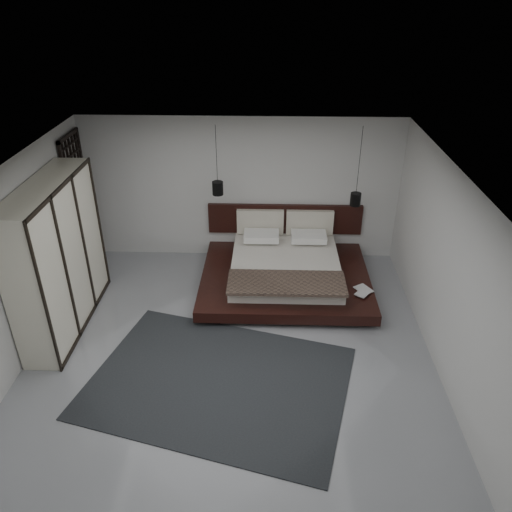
{
  "coord_description": "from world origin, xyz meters",
  "views": [
    {
      "loc": [
        0.57,
        -5.92,
        4.97
      ],
      "look_at": [
        0.34,
        1.2,
        0.96
      ],
      "focal_mm": 35.0,
      "sensor_mm": 36.0,
      "label": 1
    }
  ],
  "objects_px": {
    "wardrobe": "(57,258)",
    "lattice_screen": "(80,204)",
    "rug": "(219,382)",
    "pendant_right": "(356,199)",
    "pendant_left": "(218,188)",
    "bed": "(285,269)"
  },
  "relations": [
    {
      "from": "lattice_screen",
      "to": "pendant_right",
      "type": "relative_size",
      "value": 1.82
    },
    {
      "from": "lattice_screen",
      "to": "wardrobe",
      "type": "bearing_deg",
      "value": -82.13
    },
    {
      "from": "bed",
      "to": "rug",
      "type": "bearing_deg",
      "value": -110.4
    },
    {
      "from": "rug",
      "to": "wardrobe",
      "type": "bearing_deg",
      "value": 152.35
    },
    {
      "from": "lattice_screen",
      "to": "pendant_right",
      "type": "height_order",
      "value": "pendant_right"
    },
    {
      "from": "pendant_left",
      "to": "pendant_right",
      "type": "xyz_separation_m",
      "value": [
        2.47,
        -0.0,
        -0.18
      ]
    },
    {
      "from": "bed",
      "to": "pendant_right",
      "type": "distance_m",
      "value": 1.78
    },
    {
      "from": "pendant_left",
      "to": "rug",
      "type": "xyz_separation_m",
      "value": [
        0.26,
        -3.11,
        -1.66
      ]
    },
    {
      "from": "bed",
      "to": "wardrobe",
      "type": "xyz_separation_m",
      "value": [
        -3.54,
        -1.27,
        0.89
      ]
    },
    {
      "from": "lattice_screen",
      "to": "bed",
      "type": "xyz_separation_m",
      "value": [
        3.8,
        -0.55,
        -1.0
      ]
    },
    {
      "from": "lattice_screen",
      "to": "bed",
      "type": "bearing_deg",
      "value": -8.24
    },
    {
      "from": "rug",
      "to": "lattice_screen",
      "type": "bearing_deg",
      "value": 131.71
    },
    {
      "from": "bed",
      "to": "pendant_right",
      "type": "bearing_deg",
      "value": 21.8
    },
    {
      "from": "pendant_left",
      "to": "wardrobe",
      "type": "xyz_separation_m",
      "value": [
        -2.31,
        -1.76,
        -0.47
      ]
    },
    {
      "from": "pendant_left",
      "to": "rug",
      "type": "height_order",
      "value": "pendant_left"
    },
    {
      "from": "wardrobe",
      "to": "lattice_screen",
      "type": "bearing_deg",
      "value": 97.87
    },
    {
      "from": "pendant_right",
      "to": "lattice_screen",
      "type": "bearing_deg",
      "value": 179.35
    },
    {
      "from": "bed",
      "to": "rug",
      "type": "distance_m",
      "value": 2.81
    },
    {
      "from": "bed",
      "to": "wardrobe",
      "type": "bearing_deg",
      "value": -160.28
    },
    {
      "from": "lattice_screen",
      "to": "rug",
      "type": "relative_size",
      "value": 0.74
    },
    {
      "from": "pendant_right",
      "to": "rug",
      "type": "bearing_deg",
      "value": -125.34
    },
    {
      "from": "lattice_screen",
      "to": "pendant_right",
      "type": "xyz_separation_m",
      "value": [
        5.03,
        -0.06,
        0.19
      ]
    }
  ]
}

